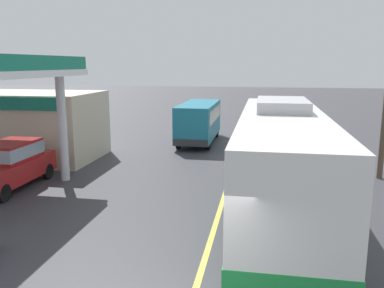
# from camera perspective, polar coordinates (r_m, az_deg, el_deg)

# --- Properties ---
(ground) EXTENTS (120.00, 120.00, 0.00)m
(ground) POSITION_cam_1_polar(r_m,az_deg,el_deg) (26.30, 7.05, 0.68)
(ground) COLOR #38383D
(lane_divider_stripe) EXTENTS (0.16, 50.00, 0.01)m
(lane_divider_stripe) POSITION_cam_1_polar(r_m,az_deg,el_deg) (21.41, 6.31, -1.74)
(lane_divider_stripe) COLOR #D8CC4C
(lane_divider_stripe) RESTS_ON ground
(coach_bus_main) EXTENTS (2.60, 11.04, 3.69)m
(coach_bus_main) POSITION_cam_1_polar(r_m,az_deg,el_deg) (12.75, 12.54, -3.01)
(coach_bus_main) COLOR white
(coach_bus_main) RESTS_ON ground
(gas_station_roadside) EXTENTS (9.10, 11.95, 5.10)m
(gas_station_roadside) POSITION_cam_1_polar(r_m,az_deg,el_deg) (20.55, -25.20, 4.12)
(gas_station_roadside) COLOR #147259
(gas_station_roadside) RESTS_ON ground
(car_at_pump) EXTENTS (1.70, 4.20, 1.82)m
(car_at_pump) POSITION_cam_1_polar(r_m,az_deg,el_deg) (17.30, -24.43, -2.41)
(car_at_pump) COLOR maroon
(car_at_pump) RESTS_ON ground
(minibus_opposing_lane) EXTENTS (2.04, 6.13, 2.44)m
(minibus_opposing_lane) POSITION_cam_1_polar(r_m,az_deg,el_deg) (24.85, 0.98, 3.58)
(minibus_opposing_lane) COLOR teal
(minibus_opposing_lane) RESTS_ON ground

